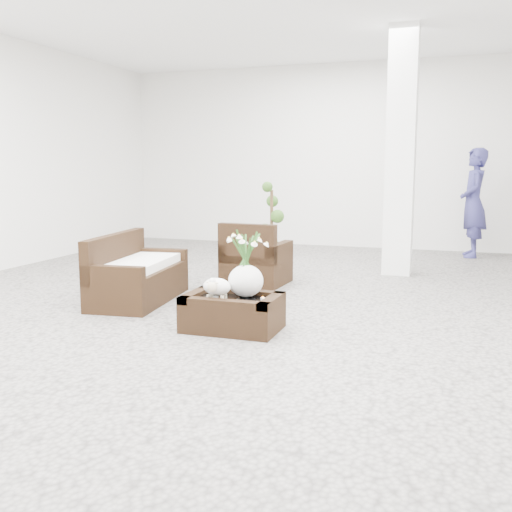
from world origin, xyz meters
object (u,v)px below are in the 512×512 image
(coffee_table, at_px, (233,314))
(armchair, at_px, (256,253))
(loveseat, at_px, (139,268))
(topiary, at_px, (272,231))

(coffee_table, xyz_separation_m, armchair, (-0.52, 2.23, 0.26))
(loveseat, bearing_deg, coffee_table, -124.86)
(loveseat, xyz_separation_m, topiary, (1.03, 1.89, 0.27))
(armchair, distance_m, topiary, 0.53)
(armchair, relative_size, loveseat, 0.57)
(armchair, xyz_separation_m, topiary, (0.07, 0.47, 0.25))
(topiary, bearing_deg, loveseat, -118.54)
(armchair, bearing_deg, coffee_table, 106.71)
(coffee_table, distance_m, loveseat, 1.70)
(coffee_table, relative_size, loveseat, 0.61)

